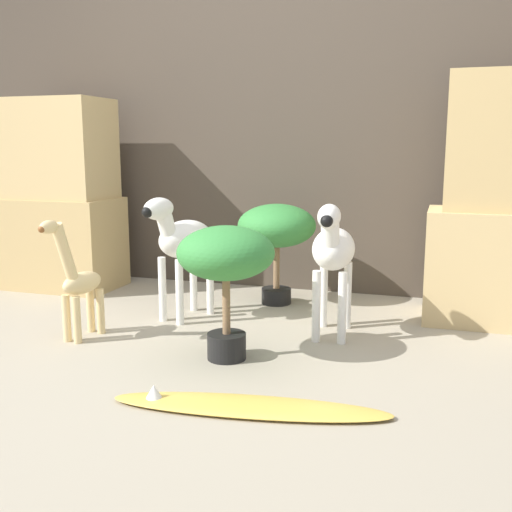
{
  "coord_description": "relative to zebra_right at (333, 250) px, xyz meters",
  "views": [
    {
      "loc": [
        1.08,
        -2.22,
        0.94
      ],
      "look_at": [
        0.15,
        0.71,
        0.38
      ],
      "focal_mm": 42.0,
      "sensor_mm": 36.0,
      "label": 1
    }
  ],
  "objects": [
    {
      "name": "zebra_right",
      "position": [
        0.0,
        0.0,
        0.0
      ],
      "size": [
        0.23,
        0.5,
        0.68
      ],
      "color": "white",
      "rests_on": "ground_plane"
    },
    {
      "name": "wall_back",
      "position": [
        -0.57,
        0.98,
        0.66
      ],
      "size": [
        6.4,
        0.08,
        2.2
      ],
      "color": "#473D33",
      "rests_on": "ground_plane"
    },
    {
      "name": "zebra_left",
      "position": [
        -0.84,
        0.07,
        0.0
      ],
      "size": [
        0.31,
        0.51,
        0.68
      ],
      "color": "white",
      "rests_on": "ground_plane"
    },
    {
      "name": "surfboard",
      "position": [
        -0.13,
        -0.94,
        -0.43
      ],
      "size": [
        1.05,
        0.35,
        0.07
      ],
      "color": "gold",
      "rests_on": "ground_plane"
    },
    {
      "name": "rock_pillar_left",
      "position": [
        -1.93,
        0.53,
        0.16
      ],
      "size": [
        0.75,
        0.46,
        1.25
      ],
      "color": "tan",
      "rests_on": "ground_plane"
    },
    {
      "name": "giraffe_figurine",
      "position": [
        -1.18,
        -0.42,
        -0.15
      ],
      "size": [
        0.14,
        0.39,
        0.61
      ],
      "color": "#E0C184",
      "rests_on": "ground_plane"
    },
    {
      "name": "potted_palm_back",
      "position": [
        -0.39,
        -0.46,
        0.01
      ],
      "size": [
        0.43,
        0.43,
        0.6
      ],
      "color": "black",
      "rests_on": "ground_plane"
    },
    {
      "name": "potted_palm_front",
      "position": [
        -0.44,
        0.54,
        0.01
      ],
      "size": [
        0.47,
        0.47,
        0.61
      ],
      "color": "black",
      "rests_on": "ground_plane"
    },
    {
      "name": "ground_plane",
      "position": [
        -0.57,
        -0.65,
        -0.44
      ],
      "size": [
        14.0,
        14.0,
        0.0
      ],
      "primitive_type": "plane",
      "color": "#9E937F"
    },
    {
      "name": "rock_pillar_right",
      "position": [
        0.8,
        0.53,
        0.15
      ],
      "size": [
        0.75,
        0.46,
        1.32
      ],
      "color": "tan",
      "rests_on": "ground_plane"
    }
  ]
}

